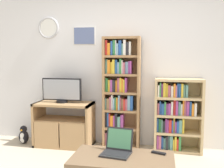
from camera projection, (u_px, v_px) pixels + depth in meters
The scene contains 9 objects.
wall_back at pixel (121, 66), 4.30m from camera, with size 7.15×0.09×2.60m.
tv_stand at pixel (64, 124), 4.27m from camera, with size 0.93×0.48×0.71m.
television at pixel (62, 90), 4.23m from camera, with size 0.65×0.18×0.40m.
bookshelf_tall at pixel (120, 92), 4.19m from camera, with size 0.58×0.25×1.76m.
bookshelf_short at pixel (175, 115), 4.03m from camera, with size 0.71×0.31×1.12m.
coffee_table at pixel (122, 160), 2.82m from camera, with size 1.10×0.60×0.39m.
laptop at pixel (117, 147), 2.92m from camera, with size 0.35×0.33×0.27m.
remote_near_laptop at pixel (159, 153), 2.91m from camera, with size 0.17×0.09×0.02m.
penguin_figurine at pixel (24, 135), 4.38m from camera, with size 0.16×0.15×0.30m.
Camera 1 is at (0.67, -2.38, 1.48)m, focal length 42.00 mm.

